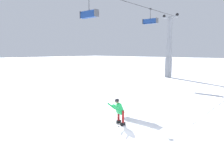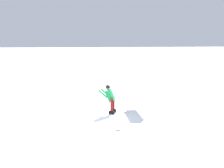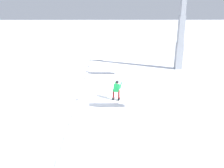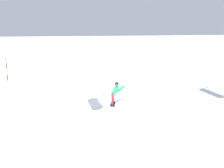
# 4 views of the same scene
# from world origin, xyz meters

# --- Properties ---
(ground_plane) EXTENTS (260.00, 260.00, 0.00)m
(ground_plane) POSITION_xyz_m (0.00, 0.00, 0.00)
(ground_plane) COLOR white
(skier_carving_main) EXTENTS (1.81, 1.07, 1.60)m
(skier_carving_main) POSITION_xyz_m (0.75, 1.11, 0.84)
(skier_carving_main) COLOR white
(skier_carving_main) RESTS_ON ground_plane
(lift_tower_far) EXTENTS (0.77, 2.48, 9.41)m
(lift_tower_far) POSITION_xyz_m (22.34, 8.50, 3.89)
(lift_tower_far) COLOR gray
(lift_tower_far) RESTS_ON ground_plane
(chairlift_seat_second) EXTENTS (0.61, 1.91, 2.40)m
(chairlift_seat_second) POSITION_xyz_m (5.71, 8.50, 7.26)
(chairlift_seat_second) COLOR black
(chairlift_seat_middle) EXTENTS (0.61, 2.02, 1.88)m
(chairlift_seat_middle) POSITION_xyz_m (16.44, 8.50, 7.74)
(chairlift_seat_middle) COLOR black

